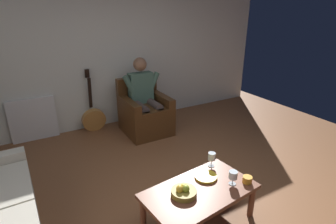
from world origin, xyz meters
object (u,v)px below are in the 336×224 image
Objects in this scene: armchair at (145,114)px; person_seated at (144,94)px; coffee_table at (200,194)px; fruit_bowl at (184,191)px; wine_glass_near at (212,157)px; decorative_dish at (206,177)px; guitar at (94,118)px; candle_jar at (247,180)px; wine_glass_far at (233,176)px.

person_seated is (0.00, -0.00, 0.35)m from armchair.
fruit_bowl is at bearing -4.64° from coffee_table.
wine_glass_near is (0.09, 1.89, 0.17)m from armchair.
decorative_dish is at bearing -142.64° from coffee_table.
guitar is (0.75, -0.45, -0.08)m from armchair.
coffee_table is at bearing 97.04° from guitar.
candle_jar is at bearing 106.08° from guitar.
armchair is at bearing -89.06° from candle_jar.
person_seated is 1.17× the size of guitar.
wine_glass_near reaches higher than coffee_table.
coffee_table is 2.62m from guitar.
decorative_dish is (0.27, 2.03, -0.27)m from person_seated.
wine_glass_far is 0.62× the size of decorative_dish.
guitar is 7.50× the size of wine_glass_far.
guitar is 2.44m from wine_glass_near.
guitar reaches higher than decorative_dish.
guitar reaches higher than wine_glass_near.
fruit_bowl is at bearing 18.25° from decorative_dish.
coffee_table is 0.49m from candle_jar.
wine_glass_far is 1.51× the size of candle_jar.
decorative_dish is at bearing 101.09° from guitar.
candle_jar is at bearing 90.81° from person_seated.
armchair is 1.90m from wine_glass_near.
armchair is 2.20m from coffee_table.
wine_glass_far is at bearing 127.20° from decorative_dish.
candle_jar reaches higher than decorative_dish.
wine_glass_far is (0.02, 0.35, -0.01)m from wine_glass_near.
person_seated is 2.31m from candle_jar.
person_seated reaches higher than armchair.
decorative_dish is (0.18, 0.14, -0.10)m from wine_glass_near.
guitar is 2.60m from fruit_bowl.
candle_jar is (-0.13, 0.40, -0.08)m from wine_glass_near.
armchair is 0.88m from guitar.
fruit_bowl is (0.50, -0.10, -0.06)m from wine_glass_far.
fruit_bowl reaches higher than candle_jar.
coffee_table is 1.06× the size of guitar.
fruit_bowl is 0.36m from decorative_dish.
armchair reaches higher than coffee_table.
person_seated is 7.77× the size of wine_glass_near.
wine_glass_near is at bearing 87.22° from armchair.
person_seated reaches higher than candle_jar.
person_seated reaches higher than wine_glass_near.
fruit_bowl is at bearing 26.00° from wine_glass_near.
armchair is at bearing 149.36° from guitar.
fruit_bowl is at bearing -13.28° from candle_jar.
armchair is at bearing -101.29° from coffee_table.
person_seated is 5.43× the size of decorative_dish.
candle_jar is (-0.64, 0.15, -0.01)m from fruit_bowl.
armchair is 0.35m from person_seated.
person_seated is 2.25m from wine_glass_far.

